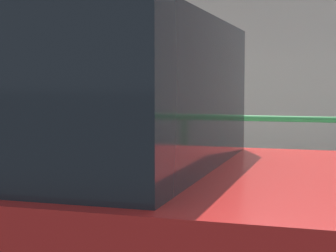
# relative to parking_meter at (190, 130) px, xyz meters

# --- Properties ---
(sidewalk_curb) EXTENTS (36.00, 2.39, 0.13)m
(sidewalk_curb) POSITION_rel_parking_meter_xyz_m (-0.16, 0.82, -1.12)
(sidewalk_curb) COLOR #ADA8A0
(sidewalk_curb) RESTS_ON ground
(parking_meter) EXTENTS (0.17, 0.18, 1.45)m
(parking_meter) POSITION_rel_parking_meter_xyz_m (0.00, 0.00, 0.00)
(parking_meter) COLOR slate
(parking_meter) RESTS_ON sidewalk_curb
(pedestrian_at_meter) EXTENTS (0.75, 0.46, 1.78)m
(pedestrian_at_meter) POSITION_rel_parking_meter_xyz_m (-0.55, 0.20, -0.03)
(pedestrian_at_meter) COLOR black
(pedestrian_at_meter) RESTS_ON sidewalk_curb
(parked_hatchback_red) EXTENTS (4.01, 1.78, 1.81)m
(parked_hatchback_red) POSITION_rel_parking_meter_xyz_m (-0.44, -1.51, -0.27)
(parked_hatchback_red) COLOR maroon
(parked_hatchback_red) RESTS_ON ground
(background_railing) EXTENTS (24.06, 0.06, 1.06)m
(background_railing) POSITION_rel_parking_meter_xyz_m (-0.16, 1.79, -0.31)
(background_railing) COLOR #1E602D
(background_railing) RESTS_ON sidewalk_curb
(backdrop_wall) EXTENTS (32.00, 0.50, 2.62)m
(backdrop_wall) POSITION_rel_parking_meter_xyz_m (-0.16, 3.58, 0.12)
(backdrop_wall) COLOR gray
(backdrop_wall) RESTS_ON ground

